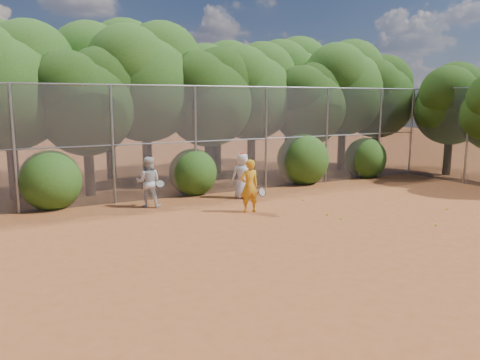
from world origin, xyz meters
TOP-DOWN VIEW (x-y plane):
  - ground at (0.00, 0.00)m, footprint 80.00×80.00m
  - fence_back at (-0.12, 6.00)m, footprint 20.05×0.09m
  - fence_side at (10.00, 3.00)m, footprint 0.09×6.09m
  - tree_1 at (-6.94, 8.54)m, footprint 4.64×4.03m
  - tree_2 at (-4.45, 7.83)m, footprint 3.99×3.47m
  - tree_3 at (-1.94, 8.84)m, footprint 4.89×4.26m
  - tree_4 at (0.55, 8.24)m, footprint 4.19×3.64m
  - tree_5 at (3.06, 9.04)m, footprint 4.51×3.92m
  - tree_6 at (5.55, 8.03)m, footprint 3.86×3.36m
  - tree_7 at (8.06, 8.64)m, footprint 4.77×4.14m
  - tree_8 at (10.05, 8.34)m, footprint 4.25×3.70m
  - tree_10 at (-2.93, 11.05)m, footprint 5.15×4.48m
  - tree_11 at (2.06, 10.64)m, footprint 4.64×4.03m
  - tree_12 at (6.56, 11.24)m, footprint 5.02×4.37m
  - tree_13 at (11.45, 5.03)m, footprint 3.86×3.36m
  - bush_0 at (-6.00, 6.30)m, footprint 2.00×2.00m
  - bush_1 at (-1.00, 6.30)m, footprint 1.80×1.80m
  - bush_2 at (4.00, 6.30)m, footprint 2.20×2.20m
  - bush_3 at (7.50, 6.30)m, footprint 1.90×1.90m
  - player_yellow at (-0.55, 2.72)m, footprint 0.83×0.51m
  - player_teen at (0.27, 4.74)m, footprint 0.88×0.66m
  - player_white at (-3.13, 4.93)m, footprint 1.01×0.93m
  - ball_0 at (1.41, 0.65)m, footprint 0.07×0.07m
  - ball_1 at (1.94, 3.32)m, footprint 0.07×0.07m
  - ball_2 at (3.30, -1.17)m, footprint 0.07×0.07m
  - ball_3 at (5.26, 0.03)m, footprint 0.07×0.07m
  - ball_4 at (1.38, 1.25)m, footprint 0.07×0.07m

SIDE VIEW (x-z plane):
  - ground at x=0.00m, z-range 0.00..0.00m
  - ball_0 at x=1.41m, z-range 0.00..0.07m
  - ball_1 at x=1.94m, z-range 0.00..0.07m
  - ball_2 at x=3.30m, z-range 0.00..0.07m
  - ball_3 at x=5.26m, z-range 0.00..0.07m
  - ball_4 at x=1.38m, z-range 0.00..0.07m
  - player_teen at x=0.27m, z-range -0.01..1.66m
  - player_white at x=-3.13m, z-range 0.00..1.67m
  - player_yellow at x=-0.55m, z-range 0.00..1.68m
  - bush_1 at x=-1.00m, z-range 0.00..1.80m
  - bush_3 at x=7.50m, z-range 0.00..1.90m
  - bush_0 at x=-6.00m, z-range 0.00..2.00m
  - bush_2 at x=4.00m, z-range 0.00..2.20m
  - fence_side at x=10.00m, z-range 0.04..4.06m
  - fence_back at x=-0.12m, z-range 0.04..4.06m
  - tree_6 at x=5.55m, z-range 0.82..6.11m
  - tree_13 at x=11.45m, z-range 0.82..6.11m
  - tree_2 at x=-4.45m, z-range 0.85..6.32m
  - tree_4 at x=0.55m, z-range 0.89..6.62m
  - tree_8 at x=10.05m, z-range 0.91..6.73m
  - tree_5 at x=3.06m, z-range 0.96..7.13m
  - tree_1 at x=-6.94m, z-range 0.99..7.34m
  - tree_11 at x=2.06m, z-range 0.99..7.34m
  - tree_7 at x=8.06m, z-range 1.02..7.54m
  - tree_3 at x=-1.94m, z-range 1.04..7.75m
  - tree_12 at x=6.56m, z-range 1.07..7.95m
  - tree_10 at x=-2.93m, z-range 1.10..8.16m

